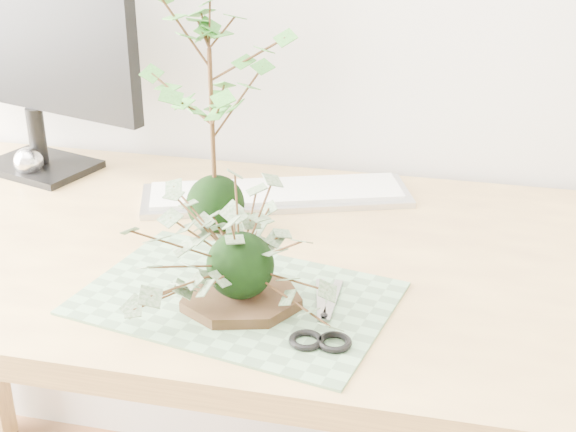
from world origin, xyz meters
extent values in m
cube|color=#DCB363|center=(-0.07, 1.23, 0.72)|extent=(1.60, 0.70, 0.04)
cube|color=#517050|center=(-0.06, 1.07, 0.74)|extent=(0.45, 0.35, 0.00)
cylinder|color=black|center=(-0.04, 1.05, 0.75)|extent=(0.20, 0.20, 0.01)
sphere|color=black|center=(-0.04, 1.05, 0.80)|extent=(0.09, 0.09, 0.09)
sphere|color=black|center=(-0.15, 1.27, 0.79)|extent=(0.09, 0.09, 0.09)
cylinder|color=#3A2412|center=(-0.15, 1.27, 0.92)|extent=(0.01, 0.01, 0.23)
cube|color=#B4B4B9|center=(-0.09, 1.42, 0.75)|extent=(0.48, 0.28, 0.01)
cube|color=silver|center=(-0.09, 1.42, 0.75)|extent=(0.45, 0.25, 0.01)
cube|color=black|center=(-0.56, 1.46, 0.75)|extent=(0.23, 0.20, 0.01)
cylinder|color=black|center=(-0.56, 1.46, 0.81)|extent=(0.03, 0.03, 0.11)
cube|color=black|center=(-0.56, 1.47, 1.02)|extent=(0.48, 0.17, 0.31)
sphere|color=white|center=(-0.56, 1.42, 0.77)|extent=(0.06, 0.06, 0.06)
cube|color=gray|center=(0.06, 1.09, 0.75)|extent=(0.03, 0.11, 0.00)
cube|color=gray|center=(0.08, 1.09, 0.75)|extent=(0.01, 0.11, 0.00)
torus|color=black|center=(0.05, 0.99, 0.75)|extent=(0.05, 0.05, 0.01)
torus|color=black|center=(0.09, 0.99, 0.75)|extent=(0.05, 0.05, 0.01)
camera|label=1|loc=(0.23, 0.17, 1.29)|focal=50.00mm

